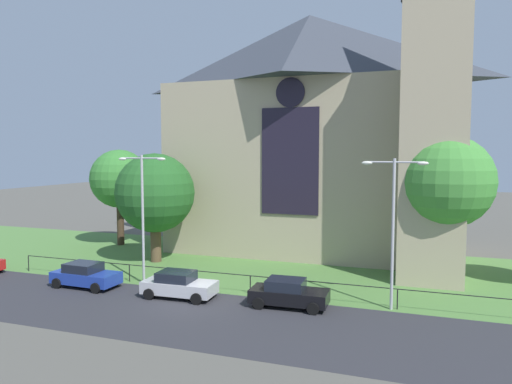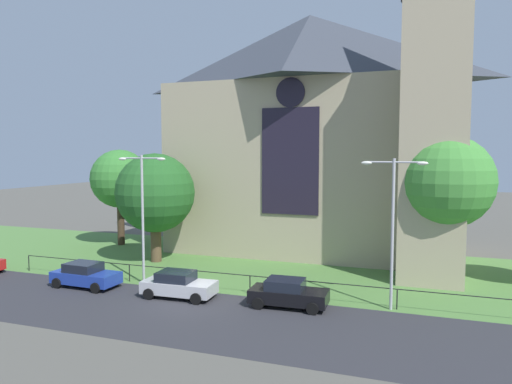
% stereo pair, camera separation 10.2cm
% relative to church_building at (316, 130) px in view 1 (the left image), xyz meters
% --- Properties ---
extents(ground, '(160.00, 160.00, 0.00)m').
position_rel_church_building_xyz_m(ground, '(-3.41, -6.60, -10.27)').
color(ground, '#56544C').
extents(road_asphalt, '(120.00, 8.00, 0.01)m').
position_rel_church_building_xyz_m(road_asphalt, '(-3.41, -18.60, -10.27)').
color(road_asphalt, '#2D2D33').
rests_on(road_asphalt, ground).
extents(grass_verge, '(120.00, 20.00, 0.01)m').
position_rel_church_building_xyz_m(grass_verge, '(-3.41, -8.60, -10.27)').
color(grass_verge, '#517F3D').
rests_on(grass_verge, ground).
extents(church_building, '(23.20, 16.20, 26.00)m').
position_rel_church_building_xyz_m(church_building, '(0.00, 0.00, 0.00)').
color(church_building, tan).
rests_on(church_building, ground).
extents(iron_railing, '(33.46, 0.07, 1.13)m').
position_rel_church_building_xyz_m(iron_railing, '(-0.77, -14.10, -9.29)').
color(iron_railing, black).
rests_on(iron_railing, ground).
extents(tree_left_near, '(6.02, 6.02, 8.31)m').
position_rel_church_building_xyz_m(tree_left_near, '(-10.54, -8.50, -5.00)').
color(tree_left_near, brown).
rests_on(tree_left_near, ground).
extents(tree_left_far, '(5.24, 5.24, 8.64)m').
position_rel_church_building_xyz_m(tree_left_far, '(-17.14, -3.68, -4.29)').
color(tree_left_far, '#423021').
rests_on(tree_left_far, ground).
extents(tree_right_near, '(5.83, 5.83, 9.44)m').
position_rel_church_building_xyz_m(tree_right_near, '(10.11, -7.89, -3.84)').
color(tree_right_near, '#4C3823').
rests_on(tree_right_near, ground).
extents(streetlamp_near, '(3.37, 0.26, 8.19)m').
position_rel_church_building_xyz_m(streetlamp_near, '(-7.97, -14.20, -5.06)').
color(streetlamp_near, '#B2B2B7').
rests_on(streetlamp_near, ground).
extents(streetlamp_far, '(3.37, 0.26, 8.04)m').
position_rel_church_building_xyz_m(streetlamp_far, '(7.27, -14.20, -5.14)').
color(streetlamp_far, '#B2B2B7').
rests_on(streetlamp_far, ground).
extents(parked_car_blue, '(4.25, 2.12, 1.51)m').
position_rel_church_building_xyz_m(parked_car_blue, '(-10.97, -16.10, -9.53)').
color(parked_car_blue, '#1E3899').
rests_on(parked_car_blue, ground).
extents(parked_car_silver, '(4.26, 2.14, 1.51)m').
position_rel_church_building_xyz_m(parked_car_silver, '(-4.44, -16.09, -9.53)').
color(parked_car_silver, '#B7B7BC').
rests_on(parked_car_silver, ground).
extents(parked_car_black, '(4.27, 2.16, 1.51)m').
position_rel_church_building_xyz_m(parked_car_black, '(1.98, -15.62, -9.53)').
color(parked_car_black, black).
rests_on(parked_car_black, ground).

